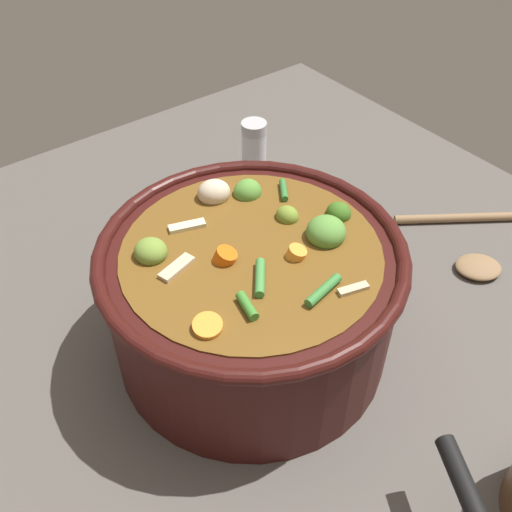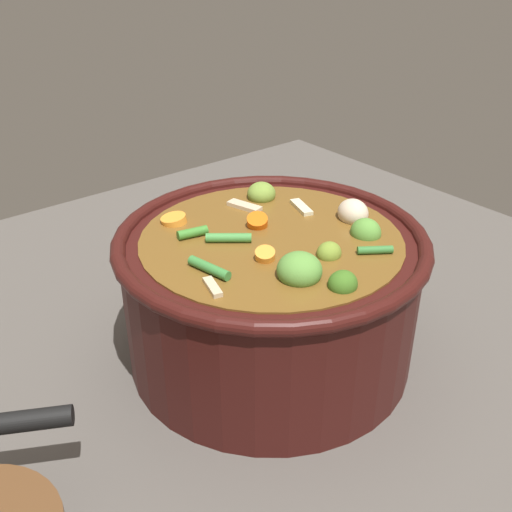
{
  "view_description": "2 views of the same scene",
  "coord_description": "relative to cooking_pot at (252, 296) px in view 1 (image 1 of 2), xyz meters",
  "views": [
    {
      "loc": [
        0.36,
        -0.27,
        0.55
      ],
      "look_at": [
        0.01,
        0.0,
        0.14
      ],
      "focal_mm": 41.14,
      "sensor_mm": 36.0,
      "label": 1
    },
    {
      "loc": [
        0.35,
        0.41,
        0.43
      ],
      "look_at": [
        0.02,
        -0.0,
        0.13
      ],
      "focal_mm": 41.77,
      "sensor_mm": 36.0,
      "label": 2
    }
  ],
  "objects": [
    {
      "name": "wooden_spoon",
      "position": [
        0.05,
        0.34,
        -0.07
      ],
      "size": [
        0.18,
        0.18,
        0.01
      ],
      "color": "olive",
      "rests_on": "ground_plane"
    },
    {
      "name": "salt_shaker",
      "position": [
        -0.28,
        0.22,
        -0.03
      ],
      "size": [
        0.04,
        0.04,
        0.09
      ],
      "color": "silver",
      "rests_on": "ground_plane"
    },
    {
      "name": "cooking_pot",
      "position": [
        0.0,
        0.0,
        0.0
      ],
      "size": [
        0.33,
        0.33,
        0.17
      ],
      "color": "#38110F",
      "rests_on": "ground_plane"
    },
    {
      "name": "ground_plane",
      "position": [
        0.0,
        -0.0,
        -0.08
      ],
      "size": [
        1.1,
        1.1,
        0.0
      ],
      "primitive_type": "plane",
      "color": "#514C47"
    }
  ]
}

